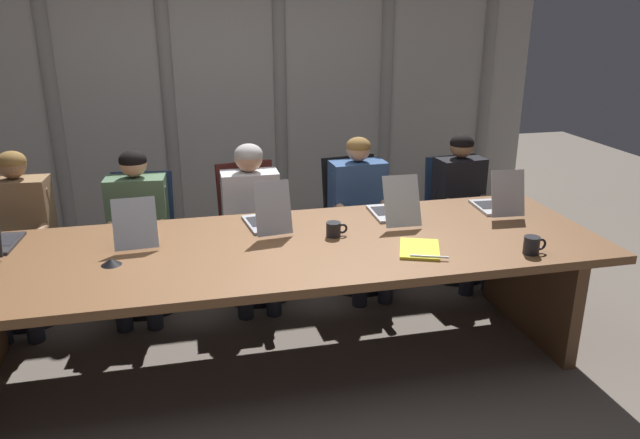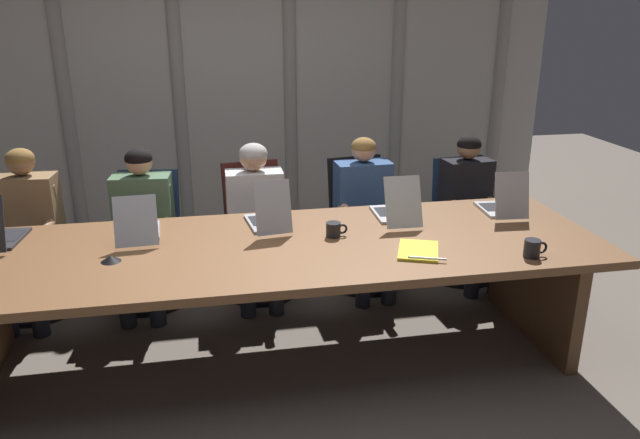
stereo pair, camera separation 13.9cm
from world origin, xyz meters
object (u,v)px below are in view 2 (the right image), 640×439
at_px(laptop_left_mid, 138,228).
at_px(coffee_mug_near, 334,229).
at_px(office_chair_left_mid, 149,253).
at_px(person_right_mid, 366,207).
at_px(office_chair_center, 258,244).
at_px(office_chair_right_end, 461,232).
at_px(person_right_end, 470,202).
at_px(conference_mic_left_side, 111,259).
at_px(laptop_center, 268,218).
at_px(person_center, 256,213).
at_px(office_chair_left_end, 32,261).
at_px(laptop_right_mid, 395,210).
at_px(office_chair_right_mid, 362,237).
at_px(person_left_mid, 142,221).
at_px(coffee_mug_far, 533,248).
at_px(person_left_end, 26,226).
at_px(spiral_notepad, 419,251).

distance_m(laptop_left_mid, coffee_mug_near, 1.18).
relative_size(office_chair_left_mid, person_right_mid, 0.80).
distance_m(office_chair_center, office_chair_right_end, 1.64).
bearing_deg(person_right_end, conference_mic_left_side, -74.63).
distance_m(laptop_center, person_right_end, 1.72).
relative_size(laptop_left_mid, person_right_mid, 0.39).
xyz_separation_m(person_center, coffee_mug_near, (0.40, -0.81, 0.14)).
bearing_deg(coffee_mug_near, office_chair_left_end, 154.28).
relative_size(office_chair_left_mid, office_chair_center, 0.97).
height_order(laptop_right_mid, person_right_mid, person_right_mid).
bearing_deg(conference_mic_left_side, office_chair_right_mid, 33.01).
relative_size(person_left_mid, person_right_mid, 0.99).
distance_m(office_chair_right_mid, coffee_mug_near, 1.15).
bearing_deg(laptop_right_mid, person_right_end, -52.74).
relative_size(laptop_left_mid, person_right_end, 0.39).
bearing_deg(office_chair_right_end, person_right_mid, -69.84).
relative_size(person_right_end, conference_mic_left_side, 10.44).
height_order(laptop_center, office_chair_right_mid, laptop_center).
xyz_separation_m(coffee_mug_far, conference_mic_left_side, (-2.29, 0.37, -0.03)).
bearing_deg(office_chair_right_mid, person_right_mid, -16.45).
bearing_deg(coffee_mug_near, person_right_mid, 62.80).
bearing_deg(coffee_mug_far, office_chair_left_end, 153.86).
xyz_separation_m(laptop_left_mid, laptop_center, (0.79, 0.02, 0.01)).
relative_size(person_left_end, person_right_mid, 1.02).
relative_size(laptop_left_mid, coffee_mug_far, 3.31).
bearing_deg(coffee_mug_near, laptop_right_mid, 27.11).
distance_m(office_chair_center, coffee_mug_near, 1.13).
relative_size(laptop_left_mid, office_chair_center, 0.47).
bearing_deg(person_center, office_chair_left_mid, -100.31).
bearing_deg(laptop_right_mid, office_chair_left_end, 75.02).
xyz_separation_m(office_chair_right_mid, conference_mic_left_side, (-1.71, -1.11, 0.42)).
relative_size(laptop_center, coffee_mug_far, 3.30).
height_order(laptop_center, conference_mic_left_side, laptop_center).
bearing_deg(laptop_left_mid, office_chair_left_end, 45.16).
height_order(laptop_left_mid, office_chair_left_mid, laptop_left_mid).
relative_size(laptop_left_mid, person_center, 0.39).
height_order(person_center, spiral_notepad, person_center).
bearing_deg(office_chair_left_end, person_left_mid, 72.06).
bearing_deg(laptop_right_mid, person_left_end, 78.15).
relative_size(office_chair_left_end, person_center, 0.82).
relative_size(person_left_mid, person_right_end, 1.00).
height_order(office_chair_center, person_right_mid, person_right_mid).
xyz_separation_m(laptop_left_mid, spiral_notepad, (1.58, -0.55, -0.05)).
relative_size(coffee_mug_near, conference_mic_left_side, 1.20).
xyz_separation_m(office_chair_left_end, office_chair_right_end, (3.26, -0.00, -0.01)).
distance_m(office_chair_left_end, person_right_mid, 2.44).
distance_m(person_left_end, coffee_mug_near, 2.12).
xyz_separation_m(office_chair_right_end, coffee_mug_near, (-1.26, -0.96, 0.46)).
height_order(laptop_right_mid, person_center, person_center).
bearing_deg(person_right_mid, laptop_right_mid, 1.60).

